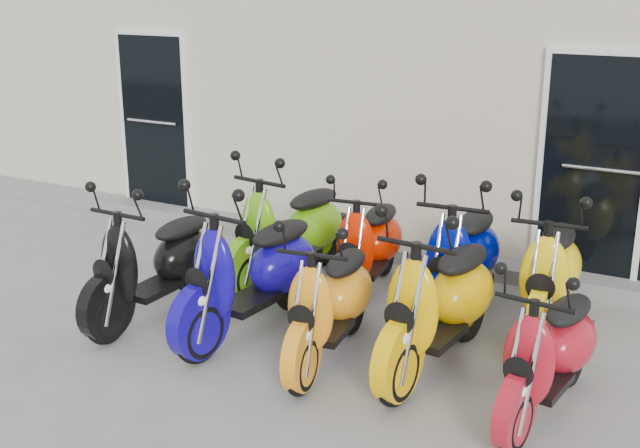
% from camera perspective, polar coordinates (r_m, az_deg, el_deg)
% --- Properties ---
extents(ground, '(80.00, 80.00, 0.00)m').
position_cam_1_polar(ground, '(7.19, -2.28, -6.98)').
color(ground, gray).
rests_on(ground, ground).
extents(building, '(14.00, 6.00, 3.20)m').
position_cam_1_polar(building, '(11.41, 11.18, 10.19)').
color(building, beige).
rests_on(building, ground).
extents(front_step, '(14.00, 0.40, 0.15)m').
position_cam_1_polar(front_step, '(8.83, 4.37, -1.76)').
color(front_step, gray).
rests_on(front_step, ground).
extents(door_left, '(1.07, 0.08, 2.22)m').
position_cam_1_polar(door_left, '(10.32, -11.69, 7.52)').
color(door_left, black).
rests_on(door_left, front_step).
extents(scooter_front_black, '(0.70, 1.82, 1.33)m').
position_cam_1_polar(scooter_front_black, '(7.19, -11.75, -1.63)').
color(scooter_front_black, black).
rests_on(scooter_front_black, ground).
extents(scooter_front_blue, '(0.90, 2.00, 1.43)m').
position_cam_1_polar(scooter_front_blue, '(6.74, -4.93, -2.17)').
color(scooter_front_blue, '#13079A').
rests_on(scooter_front_blue, ground).
extents(scooter_front_orange_a, '(0.83, 1.78, 1.26)m').
position_cam_1_polar(scooter_front_orange_a, '(6.27, 0.72, -4.45)').
color(scooter_front_orange_a, orange).
rests_on(scooter_front_orange_a, ground).
extents(scooter_front_orange_b, '(0.86, 1.97, 1.42)m').
position_cam_1_polar(scooter_front_orange_b, '(6.17, 8.54, -4.26)').
color(scooter_front_orange_b, '#FFBF04').
rests_on(scooter_front_orange_b, ground).
extents(scooter_front_red, '(0.79, 1.71, 1.21)m').
position_cam_1_polar(scooter_front_red, '(5.72, 16.08, -7.66)').
color(scooter_front_red, '#B51423').
rests_on(scooter_front_red, ground).
extents(scooter_back_green, '(0.95, 1.97, 1.39)m').
position_cam_1_polar(scooter_back_green, '(7.87, -2.24, 0.62)').
color(scooter_back_green, '#61B40F').
rests_on(scooter_back_green, ground).
extents(scooter_back_red, '(0.83, 1.77, 1.26)m').
position_cam_1_polar(scooter_back_red, '(7.60, 3.52, -0.54)').
color(scooter_back_red, red).
rests_on(scooter_back_red, ground).
extents(scooter_back_blue, '(0.81, 1.94, 1.40)m').
position_cam_1_polar(scooter_back_blue, '(7.16, 10.16, -1.31)').
color(scooter_back_blue, '#000A8F').
rests_on(scooter_back_blue, ground).
extents(scooter_back_yellow, '(0.83, 1.89, 1.36)m').
position_cam_1_polar(scooter_back_yellow, '(7.02, 16.16, -2.33)').
color(scooter_back_yellow, yellow).
rests_on(scooter_back_yellow, ground).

